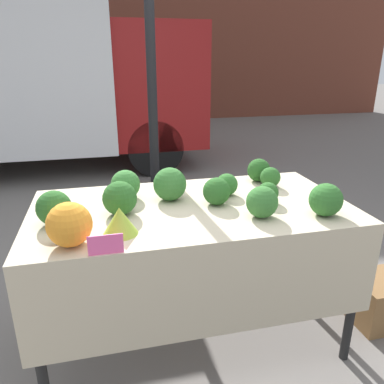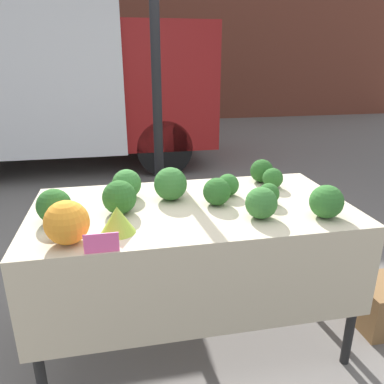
{
  "view_description": "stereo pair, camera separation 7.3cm",
  "coord_description": "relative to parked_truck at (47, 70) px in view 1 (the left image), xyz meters",
  "views": [
    {
      "loc": [
        -0.45,
        -1.87,
        1.65
      ],
      "look_at": [
        0.0,
        0.0,
        0.96
      ],
      "focal_mm": 35.0,
      "sensor_mm": 36.0,
      "label": 1
    },
    {
      "loc": [
        -0.38,
        -1.89,
        1.65
      ],
      "look_at": [
        0.0,
        0.0,
        0.96
      ],
      "focal_mm": 35.0,
      "sensor_mm": 36.0,
      "label": 2
    }
  ],
  "objects": [
    {
      "name": "tent_pole",
      "position": [
        1.11,
        -3.45,
        -0.31
      ],
      "size": [
        0.07,
        0.07,
        2.34
      ],
      "color": "black",
      "rests_on": "ground_plane"
    },
    {
      "name": "broccoli_head_3",
      "position": [
        1.43,
        -4.23,
        -0.53
      ],
      "size": [
        0.13,
        0.13,
        0.13
      ],
      "color": "#2D6628",
      "rests_on": "market_table"
    },
    {
      "name": "broccoli_head_10",
      "position": [
        1.62,
        -4.4,
        -0.54
      ],
      "size": [
        0.12,
        0.12,
        0.12
      ],
      "color": "#285B23",
      "rests_on": "market_table"
    },
    {
      "name": "broccoli_head_7",
      "position": [
        1.75,
        -4.15,
        -0.54
      ],
      "size": [
        0.13,
        0.13,
        0.13
      ],
      "color": "#285B23",
      "rests_on": "market_table"
    },
    {
      "name": "ground_plane",
      "position": [
        1.19,
        -4.35,
        -1.47
      ],
      "size": [
        40.0,
        40.0,
        0.0
      ],
      "primitive_type": "plane",
      "color": "slate"
    },
    {
      "name": "broccoli_head_8",
      "position": [
        0.85,
        -4.14,
        -0.52
      ],
      "size": [
        0.17,
        0.17,
        0.17
      ],
      "color": "#387533",
      "rests_on": "market_table"
    },
    {
      "name": "market_table",
      "position": [
        1.19,
        -4.41,
        -0.71
      ],
      "size": [
        1.75,
        0.91,
        0.88
      ],
      "color": "beige",
      "rests_on": "ground_plane"
    },
    {
      "name": "broccoli_head_1",
      "position": [
        1.83,
        -4.64,
        -0.51
      ],
      "size": [
        0.17,
        0.17,
        0.17
      ],
      "color": "#2D6628",
      "rests_on": "market_table"
    },
    {
      "name": "parked_truck",
      "position": [
        0.0,
        0.0,
        0.0
      ],
      "size": [
        4.19,
        2.18,
        2.81
      ],
      "color": "white",
      "rests_on": "ground_plane"
    },
    {
      "name": "broccoli_head_5",
      "position": [
        1.72,
        -4.02,
        -0.52
      ],
      "size": [
        0.15,
        0.15,
        0.15
      ],
      "color": "#23511E",
      "rests_on": "market_table"
    },
    {
      "name": "broccoli_head_6",
      "position": [
        1.5,
        -4.58,
        -0.52
      ],
      "size": [
        0.16,
        0.16,
        0.16
      ],
      "color": "#336B2D",
      "rests_on": "market_table"
    },
    {
      "name": "romanesco_head",
      "position": [
        0.79,
        -4.61,
        -0.53
      ],
      "size": [
        0.16,
        0.16,
        0.13
      ],
      "color": "#93B238",
      "rests_on": "market_table"
    },
    {
      "name": "broccoli_head_0",
      "position": [
        1.33,
        -4.36,
        -0.52
      ],
      "size": [
        0.15,
        0.15,
        0.15
      ],
      "color": "#285B23",
      "rests_on": "market_table"
    },
    {
      "name": "price_sign",
      "position": [
        0.72,
        -4.79,
        -0.56
      ],
      "size": [
        0.15,
        0.01,
        0.09
      ],
      "color": "#F45B9E",
      "rests_on": "market_table"
    },
    {
      "name": "orange_cauliflower",
      "position": [
        0.57,
        -4.67,
        -0.5
      ],
      "size": [
        0.2,
        0.2,
        0.2
      ],
      "color": "orange",
      "rests_on": "market_table"
    },
    {
      "name": "broccoli_head_4",
      "position": [
        0.49,
        -4.43,
        -0.51
      ],
      "size": [
        0.17,
        0.17,
        0.17
      ],
      "color": "#285B23",
      "rests_on": "market_table"
    },
    {
      "name": "broccoli_head_2",
      "position": [
        1.09,
        -4.23,
        -0.5
      ],
      "size": [
        0.19,
        0.19,
        0.19
      ],
      "color": "#336B2D",
      "rests_on": "market_table"
    },
    {
      "name": "broccoli_head_9",
      "position": [
        0.8,
        -4.38,
        -0.51
      ],
      "size": [
        0.18,
        0.18,
        0.18
      ],
      "color": "#285B23",
      "rests_on": "market_table"
    }
  ]
}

